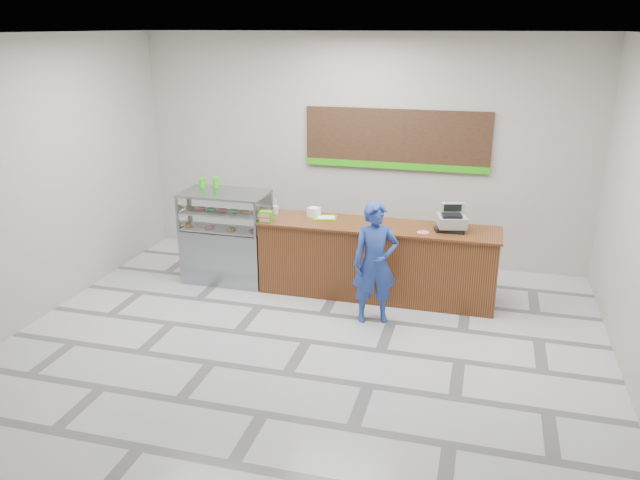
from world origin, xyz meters
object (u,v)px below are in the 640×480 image
(display_case, at_px, (226,236))
(sales_counter, at_px, (377,260))
(serving_tray, at_px, (325,218))
(customer, at_px, (375,263))
(cash_register, at_px, (452,220))

(display_case, bearing_deg, sales_counter, 0.00)
(serving_tray, height_order, customer, customer)
(cash_register, relative_size, customer, 0.29)
(display_case, distance_m, cash_register, 3.22)
(serving_tray, bearing_deg, sales_counter, -20.85)
(sales_counter, bearing_deg, customer, -81.90)
(sales_counter, distance_m, display_case, 2.23)
(sales_counter, relative_size, serving_tray, 8.88)
(sales_counter, distance_m, cash_register, 1.16)
(display_case, bearing_deg, customer, -18.25)
(serving_tray, bearing_deg, display_case, 171.04)
(serving_tray, relative_size, customer, 0.24)
(serving_tray, xyz_separation_m, customer, (0.87, -0.87, -0.26))
(customer, bearing_deg, serving_tray, 115.79)
(sales_counter, xyz_separation_m, cash_register, (0.97, 0.05, 0.64))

